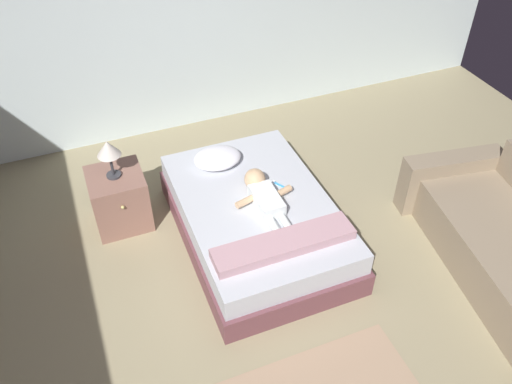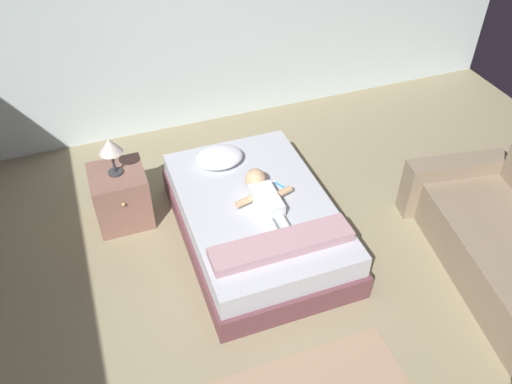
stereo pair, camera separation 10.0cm
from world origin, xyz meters
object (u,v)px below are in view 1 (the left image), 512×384
pillow (217,158)px  nightstand (119,199)px  bed (256,220)px  toothbrush (279,185)px  baby (263,194)px  lamp (108,150)px

pillow → nightstand: 0.93m
bed → toothbrush: (0.26, 0.11, 0.22)m
bed → toothbrush: toothbrush is taller
bed → nightstand: size_ratio=3.53×
baby → lamp: (-1.10, 0.65, 0.30)m
pillow → toothbrush: size_ratio=3.00×
bed → nightstand: (-1.04, 0.64, 0.06)m
pillow → nightstand: pillow is taller
pillow → nightstand: size_ratio=0.81×
baby → bed: bearing=165.7°
toothbrush → nightstand: nightstand is taller
bed → lamp: (-1.04, 0.64, 0.59)m
nightstand → bed: bearing=-31.6°
toothbrush → lamp: 1.45m
toothbrush → nightstand: (-1.30, 0.53, -0.17)m
baby → pillow: bearing=107.2°
nightstand → baby: bearing=-30.8°
pillow → toothbrush: bearing=-51.0°
lamp → pillow: bearing=-2.5°
toothbrush → lamp: bearing=158.0°
baby → nightstand: size_ratio=1.32×
nightstand → lamp: bearing=90.0°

